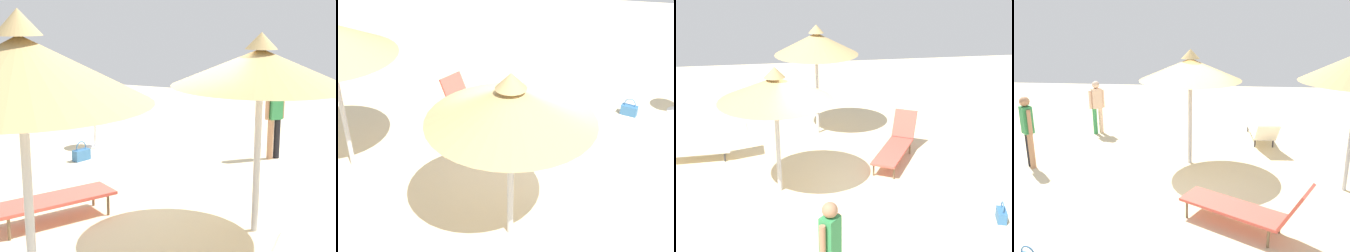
{
  "view_description": "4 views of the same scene",
  "coord_description": "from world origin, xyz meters",
  "views": [
    {
      "loc": [
        6.83,
        3.03,
        2.98
      ],
      "look_at": [
        0.67,
        0.21,
        1.48
      ],
      "focal_mm": 54.87,
      "sensor_mm": 36.0,
      "label": 1
    },
    {
      "loc": [
        -0.77,
        6.68,
        5.24
      ],
      "look_at": [
        0.56,
        0.03,
        1.13
      ],
      "focal_mm": 49.9,
      "sensor_mm": 36.0,
      "label": 2
    },
    {
      "loc": [
        -9.5,
        1.46,
        5.13
      ],
      "look_at": [
        -0.22,
        0.01,
        1.58
      ],
      "focal_mm": 53.32,
      "sensor_mm": 36.0,
      "label": 3
    },
    {
      "loc": [
        0.82,
        -6.86,
        3.37
      ],
      "look_at": [
        0.14,
        0.27,
        1.24
      ],
      "focal_mm": 38.49,
      "sensor_mm": 36.0,
      "label": 4
    }
  ],
  "objects": [
    {
      "name": "ground",
      "position": [
        0.0,
        0.0,
        -0.05
      ],
      "size": [
        24.0,
        24.0,
        0.1
      ],
      "primitive_type": "cube",
      "color": "beige"
    },
    {
      "name": "parasol_umbrella_front",
      "position": [
        0.23,
        1.34,
        2.28
      ],
      "size": [
        2.36,
        2.36,
        2.74
      ],
      "color": "#B2B2B7",
      "rests_on": "ground"
    },
    {
      "name": "lounge_chair_edge",
      "position": [
        1.39,
        -1.54,
        0.43
      ],
      "size": [
        2.15,
        1.56,
        1.01
      ],
      "color": "#CC4C3F",
      "rests_on": "ground"
    },
    {
      "name": "lounge_chair_center",
      "position": [
        2.15,
        3.03,
        0.33
      ],
      "size": [
        0.7,
        2.15,
        0.79
      ],
      "color": "silver",
      "rests_on": "ground"
    },
    {
      "name": "person_standing_back",
      "position": [
        -2.74,
        3.44,
        0.92
      ],
      "size": [
        0.41,
        0.34,
        1.62
      ],
      "color": "#338C4C",
      "rests_on": "ground"
    },
    {
      "name": "person_standing_near_left",
      "position": [
        -3.49,
        0.72,
        0.97
      ],
      "size": [
        0.36,
        0.34,
        1.7
      ],
      "color": "black",
      "rests_on": "ground"
    }
  ]
}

